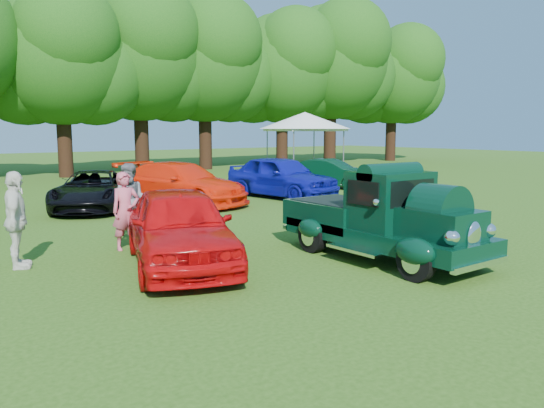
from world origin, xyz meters
TOP-DOWN VIEW (x-y plane):
  - ground at (0.00, 0.00)m, footprint 120.00×120.00m
  - hero_pickup at (1.05, -0.83)m, footprint 2.20×4.74m
  - red_convertible at (-2.67, 1.09)m, footprint 3.23×4.99m
  - back_car_black at (-1.64, 9.69)m, footprint 4.19×5.23m
  - back_car_orange at (1.34, 9.03)m, footprint 3.91×5.71m
  - back_car_blue at (5.51, 8.53)m, footprint 2.69×5.18m
  - back_car_green at (9.55, 10.05)m, footprint 3.07×4.33m
  - spectator_pink at (-2.99, 3.12)m, footprint 0.65×0.43m
  - spectator_grey at (-2.33, 4.45)m, footprint 1.14×1.06m
  - spectator_white at (-5.32, 2.77)m, footprint 0.75×1.20m
  - canopy_tent at (10.90, 13.57)m, footprint 5.59×5.59m
  - tree_line at (0.91, 23.66)m, footprint 65.50×10.94m

SIDE VIEW (x-z plane):
  - ground at x=0.00m, z-range 0.00..0.00m
  - back_car_black at x=-1.64m, z-range 0.00..1.32m
  - back_car_green at x=9.55m, z-range 0.00..1.36m
  - back_car_orange at x=1.34m, z-range 0.00..1.53m
  - red_convertible at x=-2.67m, z-range 0.00..1.58m
  - hero_pickup at x=1.05m, z-range -0.12..1.73m
  - back_car_blue at x=5.51m, z-range 0.00..1.68m
  - spectator_pink at x=-2.99m, z-range 0.00..1.77m
  - spectator_grey at x=-2.33m, z-range 0.00..1.87m
  - spectator_white at x=-5.32m, z-range 0.00..1.91m
  - canopy_tent at x=10.90m, z-range 1.34..4.98m
  - tree_line at x=0.91m, z-range 1.13..13.62m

